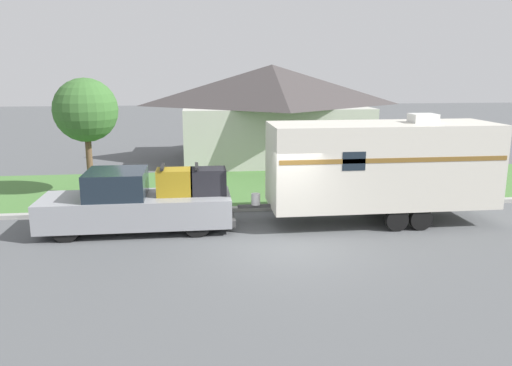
{
  "coord_description": "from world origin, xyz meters",
  "views": [
    {
      "loc": [
        -2.4,
        -13.17,
        4.84
      ],
      "look_at": [
        -0.55,
        1.96,
        1.4
      ],
      "focal_mm": 35.0,
      "sensor_mm": 36.0,
      "label": 1
    }
  ],
  "objects": [
    {
      "name": "travel_trailer",
      "position": [
        3.52,
        1.96,
        1.9
      ],
      "size": [
        8.24,
        2.35,
        3.51
      ],
      "color": "black",
      "rests_on": "ground_plane"
    },
    {
      "name": "ground_plane",
      "position": [
        0.0,
        0.0,
        0.0
      ],
      "size": [
        120.0,
        120.0,
        0.0
      ],
      "primitive_type": "plane",
      "color": "#515456"
    },
    {
      "name": "tree_in_yard",
      "position": [
        -6.56,
        6.76,
        3.35
      ],
      "size": [
        2.45,
        2.45,
        4.59
      ],
      "color": "brown",
      "rests_on": "ground_plane"
    },
    {
      "name": "house_across_street",
      "position": [
        1.84,
        14.35,
        2.68
      ],
      "size": [
        10.42,
        7.93,
        5.17
      ],
      "color": "#B2B2A8",
      "rests_on": "ground_plane"
    },
    {
      "name": "pickup_truck",
      "position": [
        -4.17,
        1.96,
        0.88
      ],
      "size": [
        5.85,
        2.01,
        2.02
      ],
      "color": "black",
      "rests_on": "ground_plane"
    },
    {
      "name": "curb_strip",
      "position": [
        0.0,
        3.75,
        0.07
      ],
      "size": [
        80.0,
        0.3,
        0.14
      ],
      "color": "#999993",
      "rests_on": "ground_plane"
    },
    {
      "name": "mailbox",
      "position": [
        7.82,
        4.39,
        0.99
      ],
      "size": [
        0.48,
        0.2,
        1.28
      ],
      "color": "brown",
      "rests_on": "ground_plane"
    },
    {
      "name": "lawn_strip",
      "position": [
        0.0,
        7.4,
        0.01
      ],
      "size": [
        80.0,
        7.0,
        0.03
      ],
      "color": "#477538",
      "rests_on": "ground_plane"
    }
  ]
}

